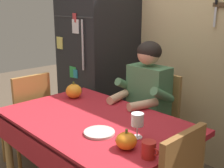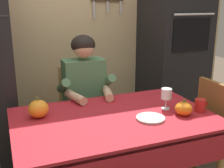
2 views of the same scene
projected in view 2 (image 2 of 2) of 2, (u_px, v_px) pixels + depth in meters
back_wall_assembly at (74, 23)px, 3.00m from camera, size 3.70×0.13×2.60m
wall_oven at (173, 46)px, 3.11m from camera, size 0.60×0.64×2.10m
dining_table at (115, 129)px, 2.03m from camera, size 1.40×0.90×0.74m
chair_behind_person at (81, 110)px, 2.76m from camera, size 0.40×0.40×0.93m
seated_person at (86, 93)px, 2.53m from camera, size 0.47×0.55×1.25m
chair_right_side at (221, 131)px, 2.33m from camera, size 0.40×0.40×0.93m
coffee_mug at (200, 105)px, 2.10m from camera, size 0.11×0.08×0.09m
wine_glass at (166, 94)px, 2.14m from camera, size 0.08×0.08×0.16m
pumpkin_large at (184, 109)px, 2.04m from camera, size 0.12×0.12×0.12m
pumpkin_medium at (38, 109)px, 2.00m from camera, size 0.14×0.14×0.15m
serving_tray at (151, 118)px, 1.97m from camera, size 0.20×0.20×0.02m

